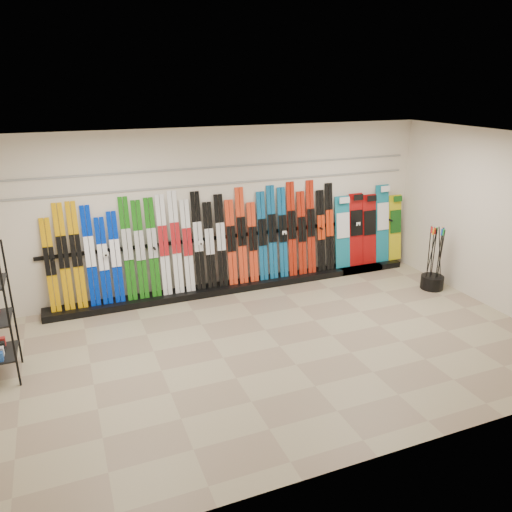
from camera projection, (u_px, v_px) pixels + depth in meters
name	position (u px, v px, depth m)	size (l,w,h in m)	color
floor	(280.00, 346.00, 7.44)	(8.00, 8.00, 0.00)	gray
back_wall	(224.00, 210.00, 9.13)	(8.00, 8.00, 0.00)	beige
right_wall	(498.00, 222.00, 8.35)	(5.00, 5.00, 0.00)	beige
ceiling	(283.00, 142.00, 6.44)	(8.00, 8.00, 0.00)	silver
ski_rack_base	(241.00, 285.00, 9.50)	(8.00, 0.40, 0.12)	black
skis	(204.00, 243.00, 9.02)	(5.37, 0.28, 1.82)	#CE9207
snowboards	(369.00, 229.00, 10.30)	(1.59, 0.25, 1.61)	#14728C
pole_bin	(432.00, 282.00, 9.48)	(0.42, 0.42, 0.25)	black
ski_poles	(435.00, 258.00, 9.31)	(0.37, 0.32, 1.18)	black
slatwall_rail_0	(224.00, 183.00, 8.95)	(7.60, 0.02, 0.03)	gray
slatwall_rail_1	(224.00, 167.00, 8.85)	(7.60, 0.02, 0.03)	gray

